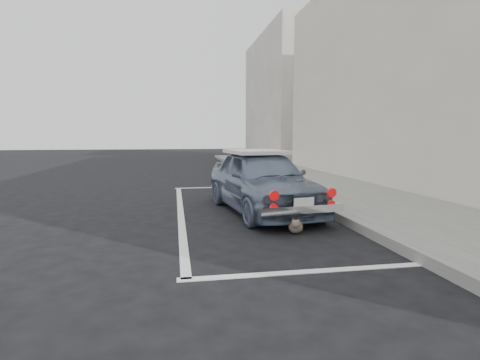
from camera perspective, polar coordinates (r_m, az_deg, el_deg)
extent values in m
plane|color=black|center=(4.67, 2.97, -12.02)|extent=(80.00, 80.00, 0.00)
cube|color=slate|center=(7.71, 23.33, -4.49)|extent=(2.80, 40.00, 0.15)
cube|color=beige|center=(11.27, 32.36, 15.92)|extent=(3.50, 18.00, 7.00)
cube|color=black|center=(10.05, 24.42, 5.55)|extent=(0.10, 16.00, 2.40)
cube|color=white|center=(11.49, 21.63, 21.91)|extent=(0.10, 2.00, 1.60)
cube|color=red|center=(13.54, 16.00, 19.70)|extent=(0.10, 2.00, 1.60)
cube|color=white|center=(15.70, 11.98, 17.97)|extent=(0.10, 2.00, 1.60)
cube|color=#AEA79E|center=(25.52, 7.00, 12.29)|extent=(3.50, 10.00, 8.00)
cube|color=silver|center=(4.36, 11.10, -13.49)|extent=(3.00, 0.12, 0.01)
cube|color=silver|center=(11.01, -2.05, -1.09)|extent=(3.00, 0.12, 0.01)
cube|color=silver|center=(7.46, -9.04, -4.93)|extent=(0.12, 7.00, 0.01)
imported|color=slate|center=(7.42, 3.33, -0.08)|extent=(1.93, 3.82, 1.25)
cube|color=silver|center=(7.72, 2.40, 4.32)|extent=(1.20, 1.51, 0.07)
cube|color=silver|center=(5.85, 9.50, -4.42)|extent=(1.40, 0.30, 0.12)
cube|color=white|center=(5.79, 9.72, -3.53)|extent=(0.33, 0.06, 0.17)
cylinder|color=red|center=(5.58, 5.22, -2.39)|extent=(0.15, 0.06, 0.15)
cylinder|color=red|center=(6.01, 13.81, -1.89)|extent=(0.15, 0.06, 0.15)
cylinder|color=red|center=(5.61, 5.20, -4.21)|extent=(0.12, 0.06, 0.12)
cylinder|color=red|center=(6.04, 13.76, -3.58)|extent=(0.12, 0.06, 0.12)
ellipsoid|color=#695F50|center=(5.91, 8.48, -6.92)|extent=(0.32, 0.40, 0.21)
sphere|color=#695F50|center=(5.74, 8.48, -6.58)|extent=(0.13, 0.13, 0.13)
cone|color=#695F50|center=(5.72, 8.13, -5.92)|extent=(0.05, 0.05, 0.05)
cone|color=#695F50|center=(5.72, 8.86, -5.94)|extent=(0.05, 0.05, 0.05)
cylinder|color=#695F50|center=(6.10, 8.96, -7.21)|extent=(0.05, 0.23, 0.03)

